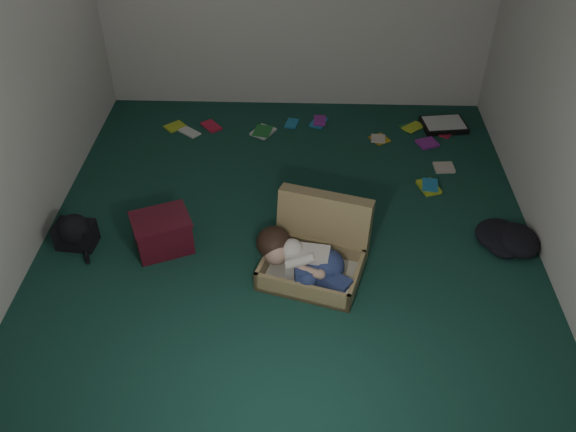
{
  "coord_description": "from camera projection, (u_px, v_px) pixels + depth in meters",
  "views": [
    {
      "loc": [
        0.12,
        -3.75,
        3.31
      ],
      "look_at": [
        0.0,
        -0.15,
        0.35
      ],
      "focal_mm": 38.0,
      "sensor_mm": 36.0,
      "label": 1
    }
  ],
  "objects": [
    {
      "name": "floor",
      "position": [
        289.0,
        237.0,
        5.0
      ],
      "size": [
        4.5,
        4.5,
        0.0
      ],
      "primitive_type": "plane",
      "color": "#164034",
      "rests_on": "ground"
    },
    {
      "name": "maroon_bin",
      "position": [
        162.0,
        233.0,
        4.81
      ],
      "size": [
        0.54,
        0.49,
        0.3
      ],
      "rotation": [
        0.0,
        0.0,
        0.41
      ],
      "color": "#4F101C",
      "rests_on": "floor"
    },
    {
      "name": "clothing_pile",
      "position": [
        500.0,
        239.0,
        4.88
      ],
      "size": [
        0.49,
        0.41,
        0.15
      ],
      "primitive_type": null,
      "rotation": [
        0.0,
        0.0,
        0.09
      ],
      "color": "black",
      "rests_on": "floor"
    },
    {
      "name": "wall_left",
      "position": [
        1.0,
        91.0,
        4.22
      ],
      "size": [
        0.0,
        4.5,
        4.5
      ],
      "primitive_type": "plane",
      "rotation": [
        1.57,
        0.0,
        1.57
      ],
      "color": "silver",
      "rests_on": "ground"
    },
    {
      "name": "book_scatter",
      "position": [
        330.0,
        137.0,
        6.17
      ],
      "size": [
        3.02,
        1.35,
        0.02
      ],
      "color": "#BED826",
      "rests_on": "floor"
    },
    {
      "name": "paper_tray",
      "position": [
        444.0,
        125.0,
        6.32
      ],
      "size": [
        0.48,
        0.39,
        0.06
      ],
      "rotation": [
        0.0,
        0.0,
        0.14
      ],
      "color": "black",
      "rests_on": "floor"
    },
    {
      "name": "person",
      "position": [
        303.0,
        260.0,
        4.49
      ],
      "size": [
        0.74,
        0.53,
        0.33
      ],
      "rotation": [
        0.0,
        0.0,
        -0.28
      ],
      "color": "silver",
      "rests_on": "suitcase"
    },
    {
      "name": "wall_front",
      "position": [
        270.0,
        365.0,
        2.44
      ],
      "size": [
        4.5,
        0.0,
        4.5
      ],
      "primitive_type": "plane",
      "rotation": [
        -1.57,
        0.0,
        0.0
      ],
      "color": "silver",
      "rests_on": "ground"
    },
    {
      "name": "backpack",
      "position": [
        75.0,
        234.0,
        4.86
      ],
      "size": [
        0.4,
        0.34,
        0.23
      ],
      "primitive_type": null,
      "rotation": [
        0.0,
        0.0,
        -0.1
      ],
      "color": "black",
      "rests_on": "floor"
    },
    {
      "name": "suitcase",
      "position": [
        317.0,
        250.0,
        4.64
      ],
      "size": [
        0.9,
        0.88,
        0.54
      ],
      "rotation": [
        0.0,
        0.0,
        -0.28
      ],
      "color": "tan",
      "rests_on": "floor"
    }
  ]
}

